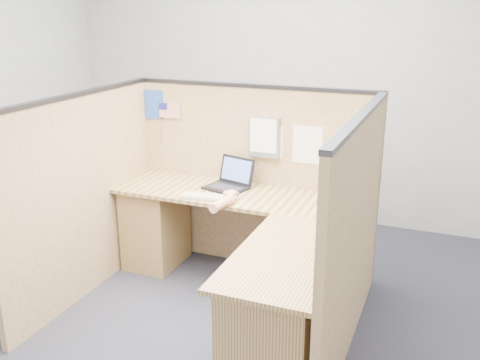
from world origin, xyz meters
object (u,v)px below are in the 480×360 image
at_px(keyboard, 206,197).
at_px(mouse, 231,196).
at_px(laptop, 229,180).
at_px(l_desk, 241,258).

height_order(keyboard, mouse, mouse).
height_order(laptop, keyboard, laptop).
xyz_separation_m(laptop, mouse, (0.13, -0.26, -0.03)).
distance_m(l_desk, mouse, 0.47).
bearing_deg(l_desk, mouse, 126.12).
bearing_deg(laptop, l_desk, -43.26).
distance_m(keyboard, mouse, 0.19).
bearing_deg(mouse, l_desk, -53.88).
xyz_separation_m(l_desk, keyboard, (-0.36, 0.19, 0.35)).
relative_size(keyboard, mouse, 3.85).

